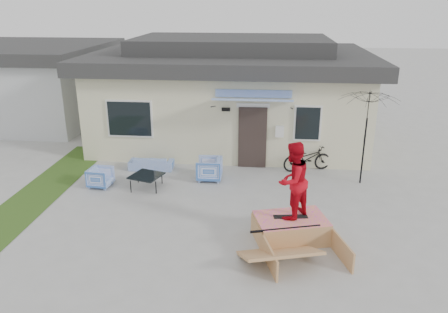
# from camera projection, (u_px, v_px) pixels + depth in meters

# --- Properties ---
(ground) EXTENTS (90.00, 90.00, 0.00)m
(ground) POSITION_uv_depth(u_px,v_px,m) (205.00, 229.00, 11.10)
(ground) COLOR #9D9D9A
(ground) RESTS_ON ground
(grass_strip) EXTENTS (1.40, 8.00, 0.01)m
(grass_strip) POSITION_uv_depth(u_px,v_px,m) (46.00, 188.00, 13.45)
(grass_strip) COLOR #2B4A19
(grass_strip) RESTS_ON ground
(house) EXTENTS (10.80, 8.49, 4.10)m
(house) POSITION_uv_depth(u_px,v_px,m) (232.00, 90.00, 17.94)
(house) COLOR beige
(house) RESTS_ON ground
(neighbor_house) EXTENTS (8.60, 7.60, 3.50)m
(neighbor_house) POSITION_uv_depth(u_px,v_px,m) (14.00, 81.00, 20.84)
(neighbor_house) COLOR #B4B9BD
(neighbor_house) RESTS_ON ground
(loveseat) EXTENTS (1.50, 0.49, 0.58)m
(loveseat) POSITION_uv_depth(u_px,v_px,m) (151.00, 161.00, 14.91)
(loveseat) COLOR blue
(loveseat) RESTS_ON ground
(armchair_left) EXTENTS (0.67, 0.71, 0.67)m
(armchair_left) POSITION_uv_depth(u_px,v_px,m) (100.00, 176.00, 13.48)
(armchair_left) COLOR blue
(armchair_left) RESTS_ON ground
(armchair_right) EXTENTS (0.74, 0.79, 0.79)m
(armchair_right) POSITION_uv_depth(u_px,v_px,m) (209.00, 168.00, 13.99)
(armchair_right) COLOR blue
(armchair_right) RESTS_ON ground
(coffee_table) EXTENTS (1.08, 1.08, 0.42)m
(coffee_table) POSITION_uv_depth(u_px,v_px,m) (147.00, 181.00, 13.43)
(coffee_table) COLOR black
(coffee_table) RESTS_ON ground
(bicycle) EXTENTS (1.78, 1.08, 1.07)m
(bicycle) POSITION_uv_depth(u_px,v_px,m) (307.00, 155.00, 14.69)
(bicycle) COLOR black
(bicycle) RESTS_ON ground
(patio_umbrella) EXTENTS (2.10, 1.99, 2.20)m
(patio_umbrella) POSITION_uv_depth(u_px,v_px,m) (366.00, 129.00, 13.28)
(patio_umbrella) COLOR black
(patio_umbrella) RESTS_ON ground
(skate_ramp) EXTENTS (2.19, 2.56, 0.55)m
(skate_ramp) POSITION_uv_depth(u_px,v_px,m) (291.00, 228.00, 10.55)
(skate_ramp) COLOR #B07F4F
(skate_ramp) RESTS_ON ground
(skateboard) EXTENTS (0.83, 0.31, 0.05)m
(skateboard) POSITION_uv_depth(u_px,v_px,m) (291.00, 216.00, 10.50)
(skateboard) COLOR black
(skateboard) RESTS_ON skate_ramp
(skater) EXTENTS (1.12, 1.15, 1.85)m
(skater) POSITION_uv_depth(u_px,v_px,m) (293.00, 179.00, 10.18)
(skater) COLOR #B30714
(skater) RESTS_ON skateboard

